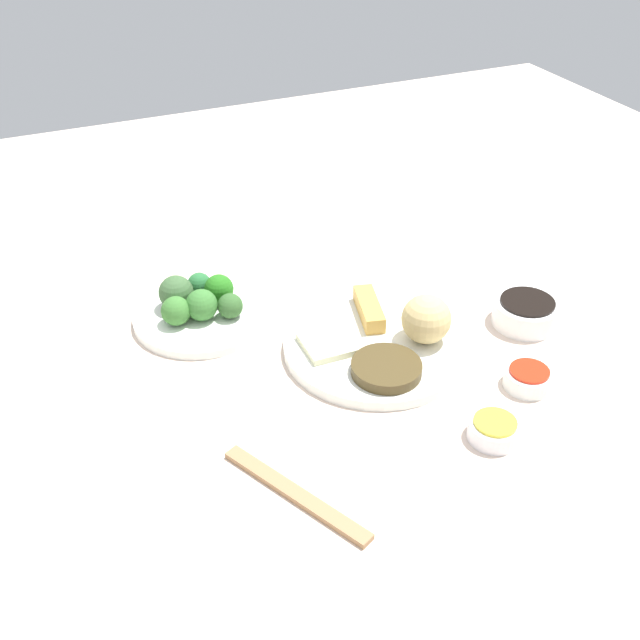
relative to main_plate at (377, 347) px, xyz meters
name	(u,v)px	position (x,y,z in m)	size (l,w,h in m)	color
tabletop	(366,358)	(0.00, -0.02, -0.02)	(2.20, 2.20, 0.02)	beige
main_plate	(377,347)	(0.00, 0.00, 0.00)	(0.27, 0.27, 0.02)	white
rice_scoop	(426,319)	(0.02, 0.07, 0.04)	(0.07, 0.07, 0.07)	#D2B775
spring_roll	(369,309)	(-0.07, 0.02, 0.02)	(0.10, 0.03, 0.03)	gold
crab_rangoon_wonton	(329,343)	(-0.02, -0.07, 0.01)	(0.07, 0.08, 0.01)	beige
stir_fry_heap	(386,368)	(0.07, -0.02, 0.02)	(0.10, 0.10, 0.02)	#46371B
broccoli_plate	(202,316)	(-0.18, -0.21, 0.00)	(0.21, 0.21, 0.01)	white
broccoli_floret_0	(202,305)	(-0.17, -0.22, 0.03)	(0.05, 0.05, 0.05)	#387430
broccoli_floret_1	(199,284)	(-0.23, -0.20, 0.03)	(0.04, 0.04, 0.04)	#286834
broccoli_floret_2	(219,289)	(-0.20, -0.18, 0.03)	(0.05, 0.05, 0.05)	#256F1B
broccoli_floret_3	(230,306)	(-0.15, -0.17, 0.03)	(0.04, 0.04, 0.04)	#335E2A
broccoli_floret_4	(176,293)	(-0.21, -0.24, 0.03)	(0.05, 0.05, 0.05)	#3B5F35
broccoli_floret_5	(176,311)	(-0.17, -0.25, 0.03)	(0.05, 0.05, 0.05)	#3A742F
soy_sauce_bowl	(526,313)	(0.03, 0.24, 0.01)	(0.10, 0.10, 0.04)	white
soy_sauce_bowl_liquid	(528,302)	(0.03, 0.24, 0.03)	(0.08, 0.08, 0.00)	black
sauce_ramekin_sweet_and_sour	(528,379)	(0.16, 0.16, 0.00)	(0.07, 0.07, 0.02)	white
sauce_ramekin_sweet_and_sour_liquid	(530,371)	(0.16, 0.16, 0.02)	(0.06, 0.06, 0.00)	red
sauce_ramekin_hot_mustard	(494,431)	(0.22, 0.05, 0.00)	(0.07, 0.07, 0.02)	white
sauce_ramekin_hot_mustard_liquid	(495,422)	(0.22, 0.05, 0.02)	(0.06, 0.06, 0.00)	yellow
chopsticks_pair	(295,494)	(0.21, -0.22, 0.00)	(0.22, 0.02, 0.01)	#9D754D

